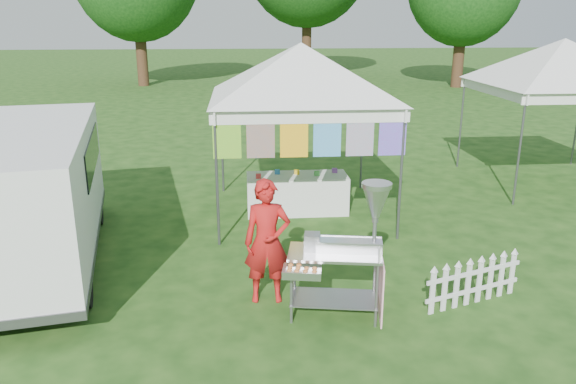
{
  "coord_description": "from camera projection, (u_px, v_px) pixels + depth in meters",
  "views": [
    {
      "loc": [
        -1.05,
        -6.12,
        3.4
      ],
      "look_at": [
        -0.42,
        1.22,
        1.1
      ],
      "focal_mm": 35.0,
      "sensor_mm": 36.0,
      "label": 1
    }
  ],
  "objects": [
    {
      "name": "ground",
      "position": [
        330.0,
        305.0,
        6.92
      ],
      "size": [
        120.0,
        120.0,
        0.0
      ],
      "primitive_type": "plane",
      "color": "#193E11",
      "rests_on": "ground"
    },
    {
      "name": "canopy_main",
      "position": [
        301.0,
        43.0,
        9.35
      ],
      "size": [
        4.24,
        4.24,
        3.45
      ],
      "color": "#59595E",
      "rests_on": "ground"
    },
    {
      "name": "canopy_right",
      "position": [
        566.0,
        39.0,
        11.23
      ],
      "size": [
        4.24,
        4.24,
        3.45
      ],
      "color": "#59595E",
      "rests_on": "ground"
    },
    {
      "name": "donut_cart",
      "position": [
        351.0,
        241.0,
        6.38
      ],
      "size": [
        1.28,
        0.8,
        1.65
      ],
      "rotation": [
        0.0,
        0.0,
        -0.18
      ],
      "color": "gray",
      "rests_on": "ground"
    },
    {
      "name": "vendor",
      "position": [
        267.0,
        242.0,
        6.84
      ],
      "size": [
        0.58,
        0.38,
        1.56
      ],
      "primitive_type": "imported",
      "rotation": [
        0.0,
        0.0,
        -0.02
      ],
      "color": "red",
      "rests_on": "ground"
    },
    {
      "name": "cargo_van",
      "position": [
        23.0,
        192.0,
        7.87
      ],
      "size": [
        2.69,
        4.98,
        1.96
      ],
      "rotation": [
        0.0,
        0.0,
        0.18
      ],
      "color": "white",
      "rests_on": "ground"
    },
    {
      "name": "picket_fence",
      "position": [
        474.0,
        282.0,
        6.89
      ],
      "size": [
        1.36,
        0.51,
        0.56
      ],
      "rotation": [
        0.0,
        0.0,
        0.35
      ],
      "color": "white",
      "rests_on": "ground"
    },
    {
      "name": "display_table",
      "position": [
        297.0,
        194.0,
        10.16
      ],
      "size": [
        1.8,
        0.7,
        0.69
      ],
      "primitive_type": "cube",
      "color": "white",
      "rests_on": "ground"
    }
  ]
}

